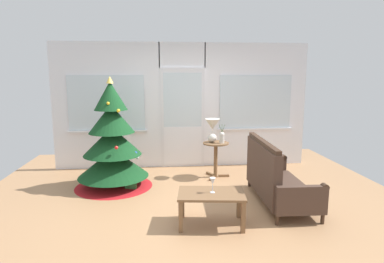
% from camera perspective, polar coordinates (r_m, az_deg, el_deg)
% --- Properties ---
extents(ground_plane, '(6.76, 6.76, 0.00)m').
position_cam_1_polar(ground_plane, '(5.06, 0.04, -12.32)').
color(ground_plane, '#AD7F56').
extents(back_wall_with_door, '(5.20, 0.14, 2.55)m').
position_cam_1_polar(back_wall_with_door, '(6.79, -1.67, 4.50)').
color(back_wall_with_door, white).
rests_on(back_wall_with_door, ground).
extents(christmas_tree, '(1.32, 1.32, 1.89)m').
position_cam_1_polar(christmas_tree, '(5.74, -13.62, -2.56)').
color(christmas_tree, '#4C331E').
rests_on(christmas_tree, ground).
extents(settee_sofa, '(0.76, 1.63, 0.96)m').
position_cam_1_polar(settee_sofa, '(5.11, 14.10, -7.91)').
color(settee_sofa, '#3D281C').
rests_on(settee_sofa, ground).
extents(side_table, '(0.50, 0.48, 0.66)m').
position_cam_1_polar(side_table, '(6.17, 4.13, -3.66)').
color(side_table, brown).
rests_on(side_table, ground).
extents(table_lamp, '(0.28, 0.28, 0.44)m').
position_cam_1_polar(table_lamp, '(6.10, 3.57, 0.75)').
color(table_lamp, silver).
rests_on(table_lamp, side_table).
extents(flower_vase, '(0.11, 0.10, 0.35)m').
position_cam_1_polar(flower_vase, '(6.06, 5.20, -0.94)').
color(flower_vase, beige).
rests_on(flower_vase, side_table).
extents(coffee_table, '(0.89, 0.61, 0.43)m').
position_cam_1_polar(coffee_table, '(4.27, 3.36, -11.36)').
color(coffee_table, brown).
rests_on(coffee_table, ground).
extents(wine_glass, '(0.08, 0.08, 0.20)m').
position_cam_1_polar(wine_glass, '(4.20, 3.60, -8.70)').
color(wine_glass, silver).
rests_on(wine_glass, coffee_table).
extents(gift_box, '(0.19, 0.17, 0.19)m').
position_cam_1_polar(gift_box, '(5.69, -10.55, -8.94)').
color(gift_box, '#266633').
rests_on(gift_box, ground).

